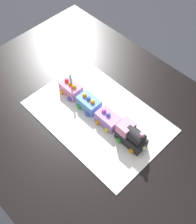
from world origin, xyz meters
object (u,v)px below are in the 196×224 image
at_px(dining_table, 96,135).
at_px(cake_locomotive, 131,136).
at_px(cake_car_tanker_lavender, 108,119).
at_px(cake_car_flatbed_bubblegum, 71,89).
at_px(cake_car_caboose_sky_blue, 89,103).
at_px(birthday_candle, 71,78).

height_order(dining_table, cake_locomotive, cake_locomotive).
height_order(cake_car_tanker_lavender, cake_car_flatbed_bubblegum, same).
xyz_separation_m(dining_table, cake_car_caboose_sky_blue, (0.08, -0.03, 0.14)).
relative_size(cake_locomotive, birthday_candle, 2.19).
xyz_separation_m(cake_locomotive, birthday_candle, (0.36, 0.00, 0.06)).
distance_m(cake_locomotive, birthday_candle, 0.36).
relative_size(dining_table, cake_car_flatbed_bubblegum, 14.00).
height_order(dining_table, cake_car_caboose_sky_blue, cake_car_caboose_sky_blue).
bearing_deg(birthday_candle, cake_car_caboose_sky_blue, -180.00).
bearing_deg(cake_car_flatbed_bubblegum, cake_locomotive, 180.00).
distance_m(dining_table, cake_car_caboose_sky_blue, 0.16).
relative_size(dining_table, cake_car_tanker_lavender, 14.00).
relative_size(cake_car_tanker_lavender, cake_car_caboose_sky_blue, 1.00).
height_order(dining_table, birthday_candle, birthday_candle).
xyz_separation_m(dining_table, cake_car_flatbed_bubblegum, (0.19, -0.03, 0.14)).
relative_size(cake_car_tanker_lavender, birthday_candle, 1.56).
distance_m(cake_car_tanker_lavender, cake_car_flatbed_bubblegum, 0.24).
bearing_deg(birthday_candle, dining_table, 171.17).
xyz_separation_m(cake_car_tanker_lavender, birthday_candle, (0.23, 0.00, 0.07)).
xyz_separation_m(cake_locomotive, cake_car_caboose_sky_blue, (0.25, -0.00, -0.02)).
bearing_deg(cake_car_tanker_lavender, birthday_candle, 0.00).
bearing_deg(cake_car_flatbed_bubblegum, dining_table, 171.43).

